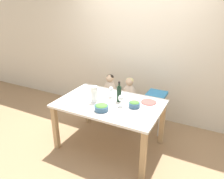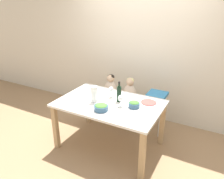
{
  "view_description": "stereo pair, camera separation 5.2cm",
  "coord_description": "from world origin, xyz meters",
  "px_view_note": "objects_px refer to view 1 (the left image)",
  "views": [
    {
      "loc": [
        1.37,
        -2.57,
        2.17
      ],
      "look_at": [
        0.0,
        0.07,
        0.94
      ],
      "focal_mm": 35.0,
      "sensor_mm": 36.0,
      "label": 1
    },
    {
      "loc": [
        1.41,
        -2.54,
        2.17
      ],
      "look_at": [
        0.0,
        0.07,
        0.94
      ],
      "focal_mm": 35.0,
      "sensor_mm": 36.0,
      "label": 2
    }
  ],
  "objects_px": {
    "chair_far_left": "(110,102)",
    "chair_right_highchair": "(156,103)",
    "dinner_plate_back_right": "(149,102)",
    "chair_far_center": "(129,107)",
    "person_child_center": "(129,91)",
    "wine_bottle": "(119,93)",
    "dinner_plate_back_left": "(98,90)",
    "dinner_plate_front_right": "(125,116)",
    "person_child_left": "(110,87)",
    "wine_glass_near": "(121,98)",
    "paper_towel_roll": "(94,94)",
    "salad_bowl_large": "(101,107)",
    "dinner_plate_front_left": "(72,103)",
    "wine_glass_far": "(111,90)",
    "salad_bowl_small": "(134,104)"
  },
  "relations": [
    {
      "from": "paper_towel_roll",
      "to": "person_child_left",
      "type": "bearing_deg",
      "value": 101.44
    },
    {
      "from": "person_child_left",
      "to": "wine_glass_near",
      "type": "xyz_separation_m",
      "value": [
        0.57,
        -0.75,
        0.21
      ]
    },
    {
      "from": "person_child_center",
      "to": "wine_glass_far",
      "type": "bearing_deg",
      "value": -99.36
    },
    {
      "from": "chair_far_center",
      "to": "wine_glass_near",
      "type": "xyz_separation_m",
      "value": [
        0.19,
        -0.75,
        0.51
      ]
    },
    {
      "from": "person_child_left",
      "to": "dinner_plate_front_right",
      "type": "bearing_deg",
      "value": -52.9
    },
    {
      "from": "wine_glass_near",
      "to": "dinner_plate_front_left",
      "type": "relative_size",
      "value": 0.75
    },
    {
      "from": "chair_far_left",
      "to": "dinner_plate_front_left",
      "type": "distance_m",
      "value": 1.08
    },
    {
      "from": "chair_right_highchair",
      "to": "wine_bottle",
      "type": "bearing_deg",
      "value": -123.13
    },
    {
      "from": "chair_far_left",
      "to": "wine_glass_far",
      "type": "xyz_separation_m",
      "value": [
        0.3,
        -0.53,
        0.51
      ]
    },
    {
      "from": "wine_glass_near",
      "to": "dinner_plate_back_right",
      "type": "height_order",
      "value": "wine_glass_near"
    },
    {
      "from": "chair_far_left",
      "to": "person_child_center",
      "type": "xyz_separation_m",
      "value": [
        0.39,
        0.0,
        0.3
      ]
    },
    {
      "from": "dinner_plate_front_right",
      "to": "dinner_plate_back_right",
      "type": "bearing_deg",
      "value": 75.39
    },
    {
      "from": "dinner_plate_back_left",
      "to": "person_child_left",
      "type": "bearing_deg",
      "value": 89.46
    },
    {
      "from": "chair_far_center",
      "to": "dinner_plate_back_right",
      "type": "xyz_separation_m",
      "value": [
        0.5,
        -0.45,
        0.4
      ]
    },
    {
      "from": "chair_far_center",
      "to": "person_child_center",
      "type": "bearing_deg",
      "value": 90.0
    },
    {
      "from": "person_child_left",
      "to": "dinner_plate_back_left",
      "type": "height_order",
      "value": "person_child_left"
    },
    {
      "from": "person_child_left",
      "to": "wine_glass_near",
      "type": "bearing_deg",
      "value": -52.63
    },
    {
      "from": "wine_bottle",
      "to": "chair_right_highchair",
      "type": "bearing_deg",
      "value": 56.87
    },
    {
      "from": "wine_bottle",
      "to": "wine_glass_near",
      "type": "xyz_separation_m",
      "value": [
        0.09,
        -0.13,
        -0.01
      ]
    },
    {
      "from": "wine_glass_near",
      "to": "chair_right_highchair",
      "type": "bearing_deg",
      "value": 67.7
    },
    {
      "from": "chair_far_center",
      "to": "person_child_left",
      "type": "distance_m",
      "value": 0.49
    },
    {
      "from": "chair_far_left",
      "to": "dinner_plate_back_right",
      "type": "xyz_separation_m",
      "value": [
        0.89,
        -0.45,
        0.4
      ]
    },
    {
      "from": "wine_bottle",
      "to": "dinner_plate_front_right",
      "type": "distance_m",
      "value": 0.48
    },
    {
      "from": "chair_far_left",
      "to": "chair_right_highchair",
      "type": "xyz_separation_m",
      "value": [
        0.88,
        0.0,
        0.19
      ]
    },
    {
      "from": "chair_far_center",
      "to": "salad_bowl_small",
      "type": "xyz_separation_m",
      "value": [
        0.37,
        -0.69,
        0.44
      ]
    },
    {
      "from": "chair_right_highchair",
      "to": "person_child_left",
      "type": "height_order",
      "value": "person_child_left"
    },
    {
      "from": "person_child_left",
      "to": "paper_towel_roll",
      "type": "height_order",
      "value": "paper_towel_roll"
    },
    {
      "from": "chair_far_center",
      "to": "wine_bottle",
      "type": "bearing_deg",
      "value": -81.52
    },
    {
      "from": "wine_glass_near",
      "to": "dinner_plate_front_left",
      "type": "bearing_deg",
      "value": -159.61
    },
    {
      "from": "chair_far_left",
      "to": "chair_right_highchair",
      "type": "distance_m",
      "value": 0.9
    },
    {
      "from": "paper_towel_roll",
      "to": "chair_right_highchair",
      "type": "bearing_deg",
      "value": 48.14
    },
    {
      "from": "chair_far_center",
      "to": "salad_bowl_small",
      "type": "relative_size",
      "value": 2.74
    },
    {
      "from": "paper_towel_roll",
      "to": "salad_bowl_large",
      "type": "relative_size",
      "value": 1.24
    },
    {
      "from": "dinner_plate_back_left",
      "to": "paper_towel_roll",
      "type": "bearing_deg",
      "value": -66.96
    },
    {
      "from": "dinner_plate_back_left",
      "to": "chair_right_highchair",
      "type": "bearing_deg",
      "value": 24.89
    },
    {
      "from": "salad_bowl_large",
      "to": "wine_glass_far",
      "type": "bearing_deg",
      "value": 101.49
    },
    {
      "from": "chair_right_highchair",
      "to": "dinner_plate_back_left",
      "type": "bearing_deg",
      "value": -155.11
    },
    {
      "from": "person_child_center",
      "to": "dinner_plate_back_left",
      "type": "relative_size",
      "value": 2.08
    },
    {
      "from": "dinner_plate_front_left",
      "to": "dinner_plate_back_left",
      "type": "xyz_separation_m",
      "value": [
        0.1,
        0.59,
        0.0
      ]
    },
    {
      "from": "salad_bowl_small",
      "to": "chair_far_left",
      "type": "bearing_deg",
      "value": 137.57
    },
    {
      "from": "wine_bottle",
      "to": "paper_towel_roll",
      "type": "distance_m",
      "value": 0.37
    },
    {
      "from": "wine_bottle",
      "to": "dinner_plate_back_left",
      "type": "height_order",
      "value": "wine_bottle"
    },
    {
      "from": "salad_bowl_large",
      "to": "dinner_plate_back_left",
      "type": "bearing_deg",
      "value": 124.48
    },
    {
      "from": "chair_far_center",
      "to": "wine_bottle",
      "type": "relative_size",
      "value": 1.42
    },
    {
      "from": "paper_towel_roll",
      "to": "salad_bowl_small",
      "type": "relative_size",
      "value": 1.51
    },
    {
      "from": "wine_bottle",
      "to": "dinner_plate_back_right",
      "type": "height_order",
      "value": "wine_bottle"
    },
    {
      "from": "chair_far_center",
      "to": "dinner_plate_front_left",
      "type": "height_order",
      "value": "dinner_plate_front_left"
    },
    {
      "from": "person_child_center",
      "to": "wine_glass_far",
      "type": "xyz_separation_m",
      "value": [
        -0.09,
        -0.53,
        0.21
      ]
    },
    {
      "from": "salad_bowl_large",
      "to": "dinner_plate_front_left",
      "type": "height_order",
      "value": "salad_bowl_large"
    },
    {
      "from": "chair_right_highchair",
      "to": "dinner_plate_front_right",
      "type": "xyz_separation_m",
      "value": [
        -0.13,
        -0.99,
        0.21
      ]
    }
  ]
}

